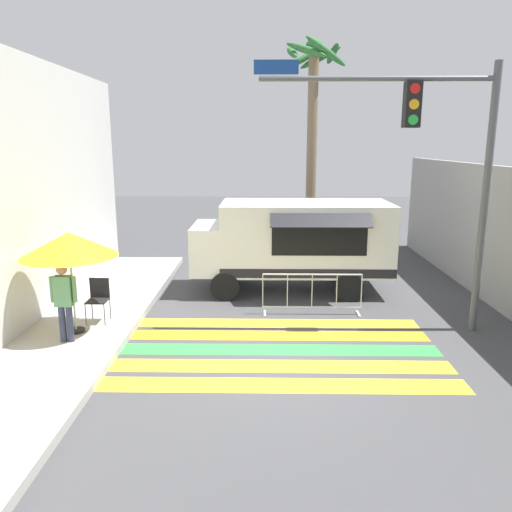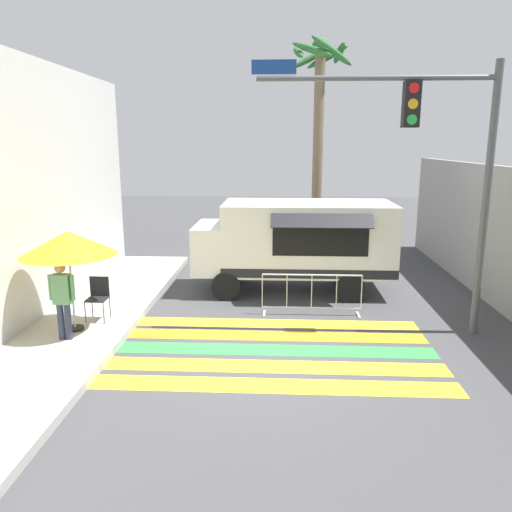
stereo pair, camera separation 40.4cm
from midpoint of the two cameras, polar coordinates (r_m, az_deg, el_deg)
name	(u,v)px [view 1 (the left image)]	position (r m, az deg, el deg)	size (l,w,h in m)	color
ground_plane	(280,359)	(9.83, 1.61, -11.74)	(60.00, 60.00, 0.00)	#424244
sidewalk_left	(4,353)	(11.11, -27.79, -9.83)	(4.40, 16.00, 0.17)	#A8A59E
concrete_wall_right	(508,241)	(13.43, 26.08, 1.54)	(0.20, 16.00, 3.52)	gray
crosswalk_painted	(280,350)	(10.24, 1.58, -10.67)	(6.40, 3.60, 0.01)	yellow
food_truck	(290,239)	(13.88, 3.09, 1.91)	(5.42, 2.66, 2.49)	white
traffic_signal_pole	(440,149)	(11.12, 19.26, 11.48)	(4.96, 0.29, 5.70)	#515456
patio_umbrella	(69,245)	(10.92, -21.59, 1.19)	(1.95, 1.95, 2.14)	black
folding_chair	(98,296)	(11.75, -18.51, -4.31)	(0.44, 0.44, 0.97)	#4C4C51
vendor_person	(64,298)	(10.67, -22.11, -4.51)	(0.53, 0.21, 1.61)	#2D3347
barricade_front	(312,294)	(12.13, 5.46, -4.35)	(2.40, 0.44, 1.02)	#B7BABF
palm_tree	(312,112)	(18.28, 5.80, 16.10)	(2.15, 2.33, 7.56)	#7A664C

